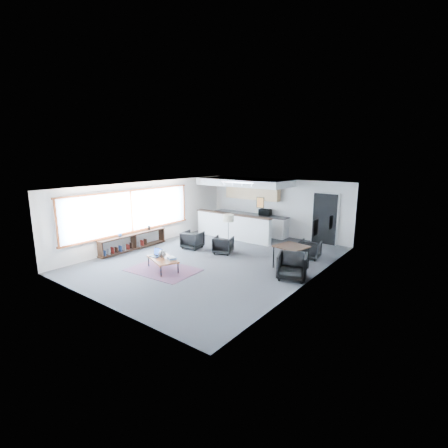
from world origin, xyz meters
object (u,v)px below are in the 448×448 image
Objects in this scene: ceramic_pot at (162,254)px; dining_chair_far at (310,250)px; armchair_left at (193,239)px; dining_chair_near at (292,267)px; floor_lamp at (228,219)px; laptop at (157,254)px; coffee_table at (163,259)px; book_stack at (172,258)px; microwave at (265,212)px; dining_table at (291,248)px; armchair_right at (223,244)px.

dining_chair_far is at bearing 50.36° from ceramic_pot.
armchair_left is at bearing 110.42° from ceramic_pot.
floor_lamp is at bearing 140.61° from dining_chair_near.
laptop is 2.49m from armchair_left.
dining_chair_far is (4.23, 1.61, -0.07)m from armchair_left.
book_stack is at bearing 33.89° from coffee_table.
armchair_left is 1.24× the size of dining_chair_far.
floor_lamp is at bearing 81.44° from ceramic_pot.
coffee_table is 5.37× the size of ceramic_pot.
microwave reaches higher than book_stack.
ceramic_pot is 0.42× the size of dining_chair_far.
laptop is 4.41m from dining_table.
ceramic_pot is at bearing 99.73° from armchair_left.
dining_table is (3.26, 2.64, 0.17)m from ceramic_pot.
dining_chair_near is at bearing 47.65° from coffee_table.
floor_lamp is 3.56m from dining_chair_near.
ceramic_pot is 5.23m from dining_chair_far.
floor_lamp is 2.88m from dining_table.
coffee_table is 1.83× the size of armchair_left.
floor_lamp reaches higher than coffee_table.
microwave reaches higher than armchair_left.
microwave is at bearing -106.93° from armchair_right.
dining_chair_far is (3.28, 4.06, -0.06)m from coffee_table.
floor_lamp reaches higher than armchair_right.
coffee_table is 4.08m from dining_chair_near.
ceramic_pot is 3.11m from floor_lamp.
dining_table reaches higher than armchair_right.
floor_lamp is at bearing 103.40° from coffee_table.
floor_lamp is 3.04m from microwave.
armchair_right is 2.80m from dining_table.
ceramic_pot is 2.68m from armchair_right.
armchair_right is (0.48, 2.63, -0.17)m from ceramic_pot.
ceramic_pot reaches higher than book_stack.
book_stack is 0.69× the size of microwave.
dining_table is (2.81, -0.35, -0.55)m from floor_lamp.
armchair_left is (-0.96, 2.45, 0.01)m from coffee_table.
armchair_right is at bearing 178.22° from armchair_left.
dining_chair_far is at bearing 79.83° from dining_chair_near.
book_stack is 3.05m from floor_lamp.
book_stack is 2.70m from armchair_left.
coffee_table is 2.26× the size of dining_chair_far.
dining_table is (2.86, 2.59, 0.25)m from book_stack.
ceramic_pot is (-0.06, 0.03, 0.16)m from coffee_table.
dining_table is 1.46× the size of dining_chair_near.
dining_table reaches higher than coffee_table.
floor_lamp is 2.36× the size of dining_chair_far.
floor_lamp is at bearing -105.66° from armchair_right.
armchair_right is at bearing 146.23° from dining_chair_near.
armchair_right is (1.38, 0.22, -0.02)m from armchair_left.
book_stack is 0.51× the size of dining_chair_near.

